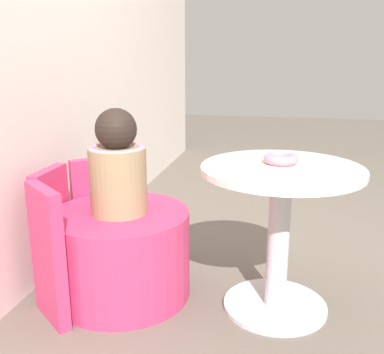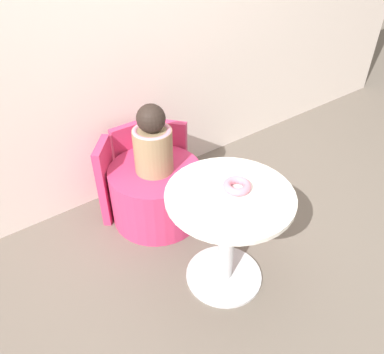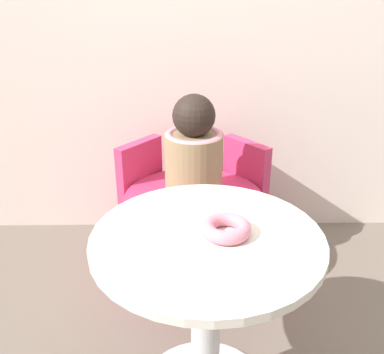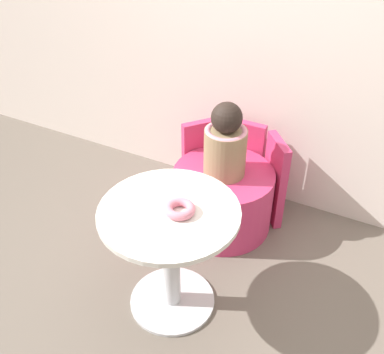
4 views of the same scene
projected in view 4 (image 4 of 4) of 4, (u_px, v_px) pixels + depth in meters
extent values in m
plane|color=#665B51|center=(185.00, 308.00, 2.31)|extent=(12.00, 12.00, 0.00)
cube|color=silver|center=(281.00, 13.00, 2.42)|extent=(6.00, 0.06, 2.40)
cylinder|color=silver|center=(172.00, 300.00, 2.34)|extent=(0.44, 0.44, 0.02)
cylinder|color=silver|center=(171.00, 260.00, 2.17)|extent=(0.09, 0.09, 0.58)
cylinder|color=silver|center=(169.00, 212.00, 1.99)|extent=(0.64, 0.64, 0.02)
cylinder|color=#C63360|center=(223.00, 199.00, 2.73)|extent=(0.60, 0.60, 0.39)
cube|color=#C63360|center=(244.00, 161.00, 2.91)|extent=(0.26, 0.05, 0.56)
cube|color=#C63360|center=(275.00, 180.00, 2.73)|extent=(0.20, 0.23, 0.56)
cube|color=#C63360|center=(201.00, 160.00, 2.92)|extent=(0.20, 0.23, 0.56)
cylinder|color=#937A56|center=(225.00, 152.00, 2.53)|extent=(0.24, 0.24, 0.28)
torus|color=pink|center=(226.00, 132.00, 2.45)|extent=(0.24, 0.24, 0.04)
sphere|color=black|center=(227.00, 118.00, 2.40)|extent=(0.17, 0.17, 0.17)
torus|color=pink|center=(180.00, 209.00, 1.96)|extent=(0.14, 0.14, 0.04)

